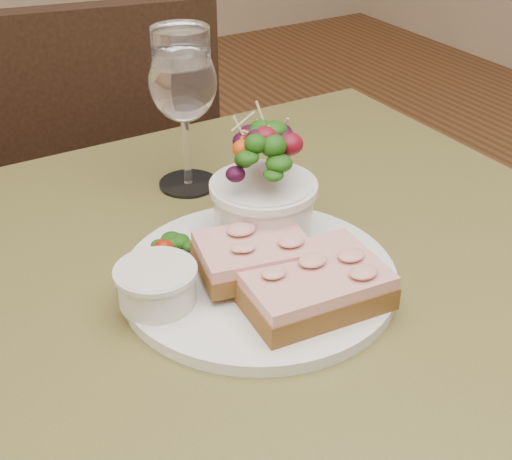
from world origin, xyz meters
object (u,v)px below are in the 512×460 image
chair_far (98,292)px  sandwich_front (311,284)px  ramekin (156,284)px  salad_bowl (264,184)px  sandwich_back (254,255)px  dinner_plate (259,277)px  cafe_table (266,377)px  wine_glass (183,87)px

chair_far → sandwich_front: bearing=100.6°
ramekin → salad_bowl: size_ratio=0.54×
ramekin → sandwich_back: bearing=-5.1°
ramekin → salad_bowl: bearing=19.2°
ramekin → sandwich_front: bearing=-29.3°
chair_far → salad_bowl: (0.01, -0.62, 0.53)m
salad_bowl → chair_far: bearing=91.0°
dinner_plate → sandwich_back: size_ratio=2.29×
cafe_table → sandwich_back: 0.14m
sandwich_back → salad_bowl: 0.08m
sandwich_back → wine_glass: size_ratio=0.66×
dinner_plate → sandwich_front: bearing=-73.4°
dinner_plate → sandwich_back: sandwich_back is taller
cafe_table → salad_bowl: bearing=61.4°
chair_far → salad_bowl: bearing=102.3°
wine_glass → cafe_table: bearing=-98.1°
chair_far → sandwich_back: bearing=98.4°
dinner_plate → wine_glass: (0.03, 0.21, 0.12)m
sandwich_back → ramekin: bearing=-173.3°
cafe_table → sandwich_back: (-0.00, 0.02, 0.14)m
chair_far → dinner_plate: 0.82m
sandwich_back → wine_glass: (0.04, 0.21, 0.09)m
chair_far → wine_glass: 0.74m
sandwich_front → wine_glass: 0.29m
ramekin → salad_bowl: (0.14, 0.05, 0.04)m
salad_bowl → wine_glass: bearing=93.3°
cafe_table → wine_glass: size_ratio=4.57×
cafe_table → ramekin: 0.17m
cafe_table → salad_bowl: salad_bowl is taller
salad_bowl → sandwich_front: bearing=-99.8°
chair_far → sandwich_back: chair_far is taller
chair_far → cafe_table: bearing=98.7°
chair_far → wine_glass: size_ratio=5.14×
salad_bowl → cafe_table: bearing=-118.6°
dinner_plate → sandwich_back: 0.03m
sandwich_front → chair_far: bearing=94.0°
dinner_plate → ramekin: (-0.10, 0.01, 0.03)m
sandwich_back → wine_glass: 0.24m
salad_bowl → dinner_plate: bearing=-124.8°
sandwich_back → wine_glass: wine_glass is taller
cafe_table → dinner_plate: dinner_plate is taller
salad_bowl → wine_glass: (-0.01, 0.16, 0.05)m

